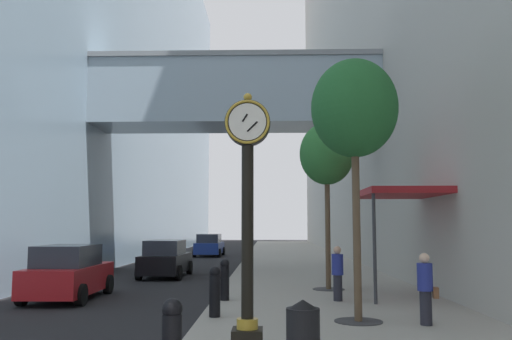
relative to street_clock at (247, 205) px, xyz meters
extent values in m
plane|color=black|center=(-1.29, 21.81, -2.70)|extent=(110.00, 110.00, 0.00)
cube|color=#9E998E|center=(2.20, 24.81, -2.63)|extent=(6.98, 80.00, 0.14)
cube|color=#849EB2|center=(-12.64, 24.81, 13.02)|extent=(9.00, 80.00, 31.42)
cube|color=#93A8B7|center=(-1.23, 16.05, 5.98)|extent=(14.42, 3.20, 3.12)
cube|color=gray|center=(-1.23, 16.05, 7.66)|extent=(14.42, 3.40, 0.24)
cube|color=black|center=(0.00, 0.01, -2.38)|extent=(0.55, 0.55, 0.35)
cylinder|color=gold|center=(0.00, 0.01, -2.12)|extent=(0.38, 0.38, 0.18)
cylinder|color=black|center=(0.00, 0.01, -0.46)|extent=(0.22, 0.22, 3.13)
cylinder|color=black|center=(0.00, 0.01, 1.52)|extent=(0.84, 0.28, 0.84)
torus|color=gold|center=(0.00, -0.15, 1.52)|extent=(0.82, 0.05, 0.82)
cylinder|color=white|center=(0.00, -0.14, 1.52)|extent=(0.69, 0.01, 0.69)
cylinder|color=white|center=(0.00, 0.16, 1.52)|extent=(0.69, 0.01, 0.69)
sphere|color=gold|center=(0.00, 0.01, 2.02)|extent=(0.16, 0.16, 0.16)
cube|color=black|center=(-0.04, -0.15, 1.59)|extent=(0.11, 0.01, 0.16)
cube|color=black|center=(0.09, -0.15, 1.43)|extent=(0.21, 0.01, 0.20)
sphere|color=black|center=(-0.92, -2.40, -1.49)|extent=(0.28, 0.28, 0.28)
cylinder|color=black|center=(-0.92, 3.31, -2.06)|extent=(0.27, 0.27, 0.99)
sphere|color=black|center=(-0.92, 3.31, -1.49)|extent=(0.28, 0.28, 0.28)
cylinder|color=black|center=(-0.92, 6.16, -2.06)|extent=(0.27, 0.27, 0.99)
sphere|color=black|center=(-0.92, 6.16, -1.49)|extent=(0.28, 0.28, 0.28)
cylinder|color=#333335|center=(2.43, 2.75, -2.55)|extent=(1.10, 1.10, 0.02)
cylinder|color=brown|center=(2.43, 2.75, -0.46)|extent=(0.18, 0.18, 4.20)
ellipsoid|color=#23602D|center=(2.43, 2.75, 2.41)|extent=(2.05, 2.05, 2.36)
cylinder|color=#333335|center=(2.43, 8.92, -2.55)|extent=(1.10, 1.10, 0.02)
cylinder|color=brown|center=(2.43, 8.92, -0.56)|extent=(0.18, 0.18, 3.99)
ellipsoid|color=#2D7033|center=(2.43, 8.92, 2.15)|extent=(1.91, 1.91, 2.19)
cylinder|color=black|center=(0.91, -1.34, -2.10)|extent=(0.52, 0.52, 0.92)
cone|color=black|center=(0.91, -1.34, -1.59)|extent=(0.53, 0.53, 0.16)
cylinder|color=#23232D|center=(3.85, 2.37, -2.18)|extent=(0.30, 0.30, 0.75)
cylinder|color=navy|center=(3.85, 2.37, -1.51)|extent=(0.39, 0.39, 0.60)
sphere|color=beige|center=(3.85, 2.37, -1.09)|extent=(0.23, 0.23, 0.23)
cube|color=brown|center=(4.07, 2.33, -1.85)|extent=(0.15, 0.22, 0.24)
cylinder|color=#23232D|center=(2.39, 6.13, -2.18)|extent=(0.35, 0.35, 0.75)
cylinder|color=navy|center=(2.39, 6.13, -1.51)|extent=(0.46, 0.46, 0.60)
sphere|color=tan|center=(2.39, 6.13, -1.09)|extent=(0.23, 0.23, 0.23)
cube|color=maroon|center=(4.49, 7.11, 0.64)|extent=(2.40, 3.60, 0.20)
cylinder|color=#333338|center=(3.37, 5.51, -0.96)|extent=(0.10, 0.10, 3.20)
cylinder|color=#333338|center=(3.37, 8.71, -0.96)|extent=(0.10, 0.10, 3.20)
cube|color=navy|center=(-4.15, 30.88, -2.07)|extent=(1.91, 4.16, 0.81)
cube|color=#282D38|center=(-4.16, 30.67, -1.35)|extent=(1.65, 2.34, 0.67)
cylinder|color=black|center=(-5.03, 32.30, -2.38)|extent=(0.23, 0.64, 0.64)
cylinder|color=black|center=(-3.21, 32.26, -2.38)|extent=(0.23, 0.64, 0.64)
cylinder|color=black|center=(-5.09, 29.50, -2.38)|extent=(0.23, 0.64, 0.64)
cylinder|color=black|center=(-3.27, 29.46, -2.38)|extent=(0.23, 0.64, 0.64)
cube|color=#AD191E|center=(-5.97, 7.26, -2.06)|extent=(1.80, 4.12, 0.83)
cube|color=#282D38|center=(-5.97, 7.06, -1.33)|extent=(1.56, 2.32, 0.68)
cylinder|color=black|center=(-6.86, 8.64, -2.38)|extent=(0.23, 0.64, 0.64)
cylinder|color=black|center=(-5.13, 8.67, -2.38)|extent=(0.23, 0.64, 0.64)
cylinder|color=black|center=(-6.81, 5.86, -2.38)|extent=(0.23, 0.64, 0.64)
cylinder|color=black|center=(-5.08, 5.89, -2.38)|extent=(0.23, 0.64, 0.64)
cube|color=black|center=(-4.31, 14.60, -2.07)|extent=(1.76, 4.21, 0.80)
cube|color=#282D38|center=(-4.31, 14.40, -1.36)|extent=(1.54, 2.36, 0.66)
cylinder|color=black|center=(-5.15, 16.04, -2.38)|extent=(0.23, 0.64, 0.64)
cylinder|color=black|center=(-3.43, 16.02, -2.38)|extent=(0.23, 0.64, 0.64)
cylinder|color=black|center=(-5.18, 13.19, -2.38)|extent=(0.23, 0.64, 0.64)
cylinder|color=black|center=(-3.47, 13.17, -2.38)|extent=(0.23, 0.64, 0.64)
camera|label=1|loc=(0.40, -9.74, -0.37)|focal=37.40mm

